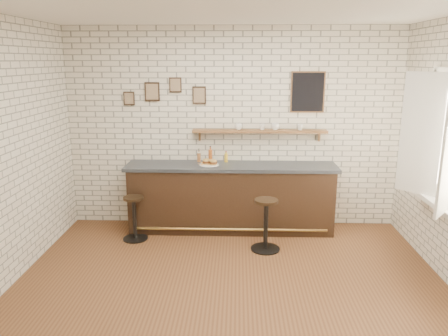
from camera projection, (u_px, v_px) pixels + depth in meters
The scene contains 21 objects.
ground at pixel (230, 285), 5.02m from camera, with size 5.00×5.00×0.00m, color brown.
bar_counter at pixel (231, 197), 6.54m from camera, with size 3.10×0.65×1.01m.
sandwich_plate at pixel (209, 165), 6.40m from camera, with size 0.28×0.28×0.01m, color white.
ciabatta_sandwich at pixel (210, 162), 6.39m from camera, with size 0.26×0.19×0.08m.
potato_chips at pixel (208, 164), 6.40m from camera, with size 0.25×0.17×0.00m.
bitters_bottle_brown at pixel (199, 157), 6.59m from camera, with size 0.05×0.05×0.18m.
bitters_bottle_white at pixel (199, 157), 6.59m from camera, with size 0.05×0.05×0.20m.
bitters_bottle_amber at pixel (210, 155), 6.58m from camera, with size 0.06×0.06×0.24m.
condiment_bottle_yellow at pixel (226, 157), 6.58m from camera, with size 0.05×0.05×0.17m.
bar_stool_left at pixel (134, 217), 6.21m from camera, with size 0.35×0.35×0.64m.
bar_stool_right at pixel (266, 223), 5.85m from camera, with size 0.42×0.42×0.71m.
wall_shelf at pixel (259, 131), 6.49m from camera, with size 2.00×0.18×0.18m.
shelf_cup_a at pixel (238, 127), 6.48m from camera, with size 0.11×0.11×0.09m, color white.
shelf_cup_b at pixel (262, 127), 6.47m from camera, with size 0.09×0.09×0.08m, color white.
shelf_cup_c at pixel (275, 127), 6.46m from camera, with size 0.12×0.12×0.10m, color white.
shelf_cup_d at pixel (300, 127), 6.45m from camera, with size 0.09×0.09×0.08m, color white.
back_wall_decor at pixel (248, 92), 6.43m from camera, with size 2.96×0.02×0.56m.
window_sill at pixel (439, 204), 5.01m from camera, with size 0.20×1.35×0.06m.
casement_window at pixel (443, 140), 4.83m from camera, with size 0.40×1.30×1.56m.
book_lower at pixel (439, 201), 4.98m from camera, with size 0.18×0.24×0.02m, color tan.
book_upper at pixel (438, 199), 5.00m from camera, with size 0.16×0.21×0.02m, color tan.
Camera 1 is at (0.08, -4.54, 2.52)m, focal length 35.00 mm.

